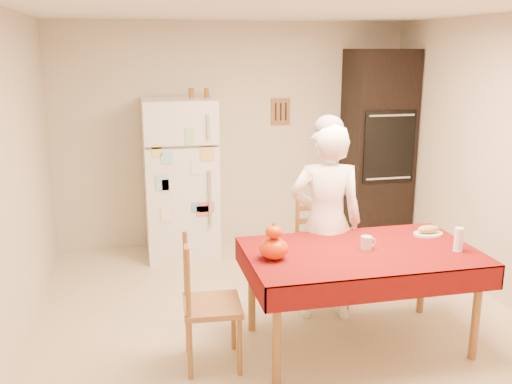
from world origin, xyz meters
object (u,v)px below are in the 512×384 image
object	(u,v)px
bread_plate	(428,234)
refrigerator	(180,178)
dining_table	(360,259)
pumpkin_lower	(274,248)
oven_cabinet	(377,147)
wine_glass	(459,239)
chair_far	(320,247)
coffee_mug	(366,243)
chair_left	(203,299)
seated_woman	(326,223)

from	to	relation	value
bread_plate	refrigerator	bearing A→B (deg)	130.34
dining_table	pumpkin_lower	world-z (taller)	pumpkin_lower
oven_cabinet	wine_glass	size ratio (longest dim) A/B	12.50
bread_plate	wine_glass	bearing A→B (deg)	-85.73
chair_far	coffee_mug	size ratio (longest dim) A/B	9.50
chair_far	pumpkin_lower	world-z (taller)	chair_far
dining_table	oven_cabinet	bearing A→B (deg)	63.39
chair_left	coffee_mug	distance (m)	1.26
seated_woman	wine_glass	size ratio (longest dim) A/B	9.35
refrigerator	wine_glass	size ratio (longest dim) A/B	9.66
refrigerator	bread_plate	size ratio (longest dim) A/B	7.08
chair_left	bread_plate	bearing A→B (deg)	-78.82
chair_left	coffee_mug	bearing A→B (deg)	-84.37
seated_woman	wine_glass	xyz separation A→B (m)	(0.78, -0.68, 0.03)
refrigerator	coffee_mug	xyz separation A→B (m)	(1.15, -2.28, -0.04)
chair_far	coffee_mug	world-z (taller)	chair_far
seated_woman	wine_glass	distance (m)	1.03
chair_left	bread_plate	size ratio (longest dim) A/B	3.96
refrigerator	bread_plate	bearing A→B (deg)	-49.66
chair_far	pumpkin_lower	size ratio (longest dim) A/B	4.61
dining_table	chair_left	bearing A→B (deg)	-178.55
refrigerator	wine_glass	bearing A→B (deg)	-53.87
bread_plate	seated_woman	bearing A→B (deg)	158.41
refrigerator	dining_table	distance (m)	2.55
coffee_mug	bread_plate	bearing A→B (deg)	17.99
oven_cabinet	bread_plate	bearing A→B (deg)	-103.52
oven_cabinet	bread_plate	xyz separation A→B (m)	(-0.51, -2.13, -0.33)
refrigerator	coffee_mug	bearing A→B (deg)	-63.22
refrigerator	seated_woman	size ratio (longest dim) A/B	1.03
dining_table	wine_glass	size ratio (longest dim) A/B	9.66
oven_cabinet	chair_left	distance (m)	3.39
seated_woman	refrigerator	bearing A→B (deg)	-48.80
wine_glass	seated_woman	bearing A→B (deg)	139.08
oven_cabinet	seated_woman	size ratio (longest dim) A/B	1.34
refrigerator	dining_table	world-z (taller)	refrigerator
oven_cabinet	pumpkin_lower	distance (m)	3.01
seated_woman	bread_plate	xyz separation A→B (m)	(0.75, -0.30, -0.05)
chair_far	chair_left	world-z (taller)	same
chair_far	oven_cabinet	bearing A→B (deg)	51.44
bread_plate	pumpkin_lower	bearing A→B (deg)	-169.79
chair_far	chair_left	distance (m)	1.43
chair_left	wine_glass	size ratio (longest dim) A/B	5.40
dining_table	chair_left	distance (m)	1.20
dining_table	bread_plate	size ratio (longest dim) A/B	7.08
coffee_mug	pumpkin_lower	xyz separation A→B (m)	(-0.72, -0.04, 0.03)
chair_far	refrigerator	bearing A→B (deg)	125.87
dining_table	chair_far	xyz separation A→B (m)	(-0.03, 0.82, -0.18)
seated_woman	coffee_mug	bearing A→B (deg)	116.93
pumpkin_lower	wine_glass	size ratio (longest dim) A/B	1.17
refrigerator	pumpkin_lower	world-z (taller)	refrigerator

